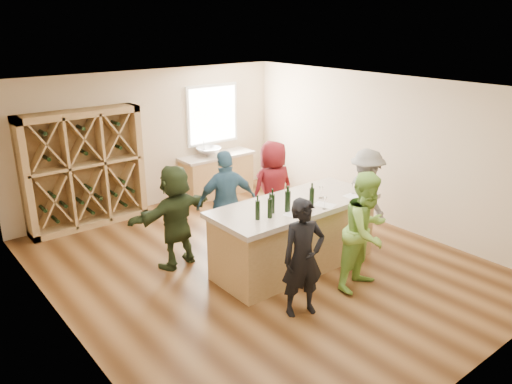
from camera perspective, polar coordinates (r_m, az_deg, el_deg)
floor at (r=8.14m, az=0.34°, el=-8.51°), size 6.00×7.00×0.10m
ceiling at (r=7.26m, az=0.38°, el=12.19°), size 6.00×7.00×0.10m
wall_back at (r=10.47m, az=-12.07°, el=5.91°), size 6.00×0.10×2.80m
wall_front at (r=5.51m, az=24.60°, el=-7.82°), size 6.00×0.10×2.80m
wall_left at (r=6.24m, az=-21.99°, el=-4.29°), size 0.10×7.00×2.80m
wall_right at (r=9.72m, az=14.50°, el=4.69°), size 0.10×7.00×2.80m
window_frame at (r=11.07m, az=-5.02°, el=8.82°), size 1.30×0.06×1.30m
window_pane at (r=11.04m, az=-4.92°, el=8.79°), size 1.18×0.01×1.18m
wine_rack at (r=9.73m, az=-19.03°, el=2.42°), size 2.20×0.45×2.20m
back_counter_base at (r=11.11m, az=-4.47°, el=1.86°), size 1.60×0.58×0.86m
back_counter_top at (r=10.99m, az=-4.54°, el=4.15°), size 1.70×0.62×0.06m
sink at (r=10.85m, az=-5.43°, el=4.60°), size 0.54×0.54×0.19m
faucet at (r=10.98m, az=-5.96°, el=5.07°), size 0.02×0.02×0.30m
tasting_counter_base at (r=7.86m, az=4.38°, el=-5.17°), size 2.60×1.00×1.00m
tasting_counter_top at (r=7.65m, az=4.48°, el=-1.48°), size 2.72×1.12×0.08m
wine_bottle_a at (r=6.94m, az=0.18°, el=-2.09°), size 0.08×0.08×0.28m
wine_bottle_b at (r=7.00m, az=1.59°, el=-1.87°), size 0.09×0.09×0.29m
wine_bottle_c at (r=7.17m, az=1.89°, el=-1.34°), size 0.08×0.08×0.28m
wine_bottle_d at (r=7.23m, az=3.61°, el=-1.08°), size 0.09×0.09×0.31m
wine_bottle_e at (r=7.27m, az=3.70°, el=-1.03°), size 0.08×0.08×0.29m
wine_glass_a at (r=7.10m, az=5.08°, el=-2.14°), size 0.07×0.07×0.17m
wine_glass_b at (r=7.40m, az=7.85°, el=-1.27°), size 0.09×0.09×0.18m
wine_glass_d at (r=7.84m, az=7.45°, el=-0.06°), size 0.08×0.08×0.18m
wine_glass_e at (r=8.11m, az=11.03°, el=0.31°), size 0.08×0.08×0.16m
tasting_menu_a at (r=7.16m, az=4.42°, el=-2.62°), size 0.30×0.35×0.00m
tasting_menu_b at (r=7.59m, az=7.84°, el=-1.47°), size 0.32×0.37×0.00m
tasting_menu_c at (r=8.00m, az=11.14°, el=-0.55°), size 0.25×0.32×0.00m
person_near_left at (r=6.54m, az=5.41°, el=-7.51°), size 0.69×0.59×1.61m
person_near_right at (r=7.28m, az=12.49°, el=-4.42°), size 0.90×0.57×1.75m
person_server at (r=8.89m, az=12.43°, el=-0.38°), size 0.85×1.17×1.65m
person_far_mid at (r=8.20m, az=-3.36°, el=-1.22°), size 1.14×0.80×1.75m
person_far_right at (r=8.89m, az=1.94°, el=0.38°), size 0.90×0.63×1.74m
person_far_left at (r=7.87m, az=-9.16°, el=-2.74°), size 1.60×0.79×1.66m
wine_bottle_f at (r=7.42m, az=6.38°, el=-0.66°), size 0.07×0.07×0.30m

